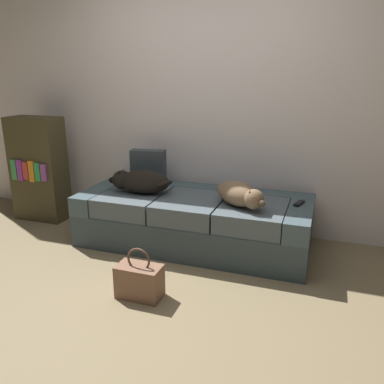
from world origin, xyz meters
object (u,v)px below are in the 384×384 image
(couch, at_px, (194,220))
(bookshelf, at_px, (39,169))
(dog_dark, at_px, (140,181))
(dog_tan, at_px, (240,194))
(tv_remote, at_px, (299,203))
(handbag, at_px, (139,281))
(throw_pillow, at_px, (148,167))

(couch, distance_m, bookshelf, 1.82)
(dog_dark, bearing_deg, couch, 8.50)
(couch, height_order, dog_tan, dog_tan)
(couch, bearing_deg, dog_dark, -171.50)
(dog_dark, distance_m, tv_remote, 1.42)
(bookshelf, bearing_deg, tv_remote, -1.01)
(dog_dark, relative_size, dog_tan, 1.20)
(dog_tan, distance_m, handbag, 1.09)
(dog_dark, bearing_deg, dog_tan, -3.85)
(bookshelf, bearing_deg, dog_dark, -7.98)
(throw_pillow, bearing_deg, dog_dark, -78.62)
(bookshelf, bearing_deg, throw_pillow, 5.72)
(tv_remote, bearing_deg, throw_pillow, -171.27)
(couch, height_order, tv_remote, tv_remote)
(couch, distance_m, tv_remote, 0.95)
(dog_tan, bearing_deg, bookshelf, 173.75)
(bookshelf, bearing_deg, handbag, -32.46)
(tv_remote, height_order, handbag, tv_remote)
(tv_remote, bearing_deg, bookshelf, -165.66)
(dog_tan, relative_size, bookshelf, 0.48)
(couch, bearing_deg, tv_remote, 3.69)
(tv_remote, distance_m, throw_pillow, 1.49)
(tv_remote, relative_size, throw_pillow, 0.44)
(throw_pillow, xyz_separation_m, bookshelf, (-1.23, -0.12, -0.09))
(couch, xyz_separation_m, tv_remote, (0.92, 0.06, 0.25))
(dog_dark, bearing_deg, throw_pillow, 101.38)
(couch, relative_size, tv_remote, 13.88)
(throw_pillow, height_order, bookshelf, bookshelf)
(dog_tan, relative_size, handbag, 1.39)
(dog_dark, height_order, throw_pillow, throw_pillow)
(dog_dark, height_order, bookshelf, bookshelf)
(couch, height_order, throw_pillow, throw_pillow)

